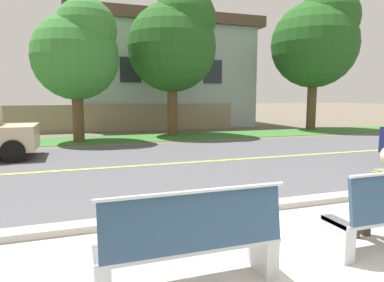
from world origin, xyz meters
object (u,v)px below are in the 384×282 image
object	(u,v)px
bench_left	(191,244)
seated_person_olive	(381,192)
shade_tree_left	(175,41)
shade_tree_centre	(318,38)
shade_tree_far_left	(78,50)

from	to	relation	value
bench_left	seated_person_olive	bearing A→B (deg)	3.91
bench_left	shade_tree_left	xyz separation A→B (m)	(3.49, 12.51, 3.86)
shade_tree_centre	bench_left	bearing A→B (deg)	-131.86
seated_person_olive	shade_tree_left	xyz separation A→B (m)	(1.01, 12.34, 3.64)
bench_left	shade_tree_far_left	xyz separation A→B (m)	(-0.72, 11.49, 3.13)
shade_tree_left	seated_person_olive	bearing A→B (deg)	-94.68
bench_left	shade_tree_left	bearing A→B (deg)	74.41
seated_person_olive	bench_left	bearing A→B (deg)	-176.09
bench_left	shade_tree_centre	size ratio (longest dim) A/B	0.23
shade_tree_left	shade_tree_centre	bearing A→B (deg)	2.28
seated_person_olive	shade_tree_far_left	bearing A→B (deg)	105.78
shade_tree_left	shade_tree_centre	world-z (taller)	shade_tree_centre
bench_left	shade_tree_far_left	distance (m)	11.93
shade_tree_centre	shade_tree_left	bearing A→B (deg)	-177.72
seated_person_olive	shade_tree_left	distance (m)	12.91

